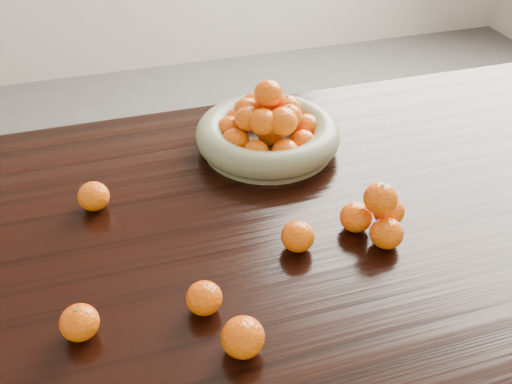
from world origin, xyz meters
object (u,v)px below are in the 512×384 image
object	(u,v)px
fruit_bowl	(268,131)
orange_pyramid	(378,215)
loose_orange_0	(80,322)
dining_table	(268,248)

from	to	relation	value
fruit_bowl	orange_pyramid	size ratio (longest dim) A/B	2.56
fruit_bowl	loose_orange_0	xyz separation A→B (m)	(-0.46, -0.45, -0.02)
dining_table	loose_orange_0	world-z (taller)	loose_orange_0
fruit_bowl	loose_orange_0	world-z (taller)	fruit_bowl
fruit_bowl	orange_pyramid	world-z (taller)	fruit_bowl
orange_pyramid	loose_orange_0	xyz separation A→B (m)	(-0.57, -0.09, -0.01)
dining_table	orange_pyramid	world-z (taller)	orange_pyramid
dining_table	orange_pyramid	distance (m)	0.25
dining_table	fruit_bowl	size ratio (longest dim) A/B	5.83
dining_table	loose_orange_0	distance (m)	0.45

